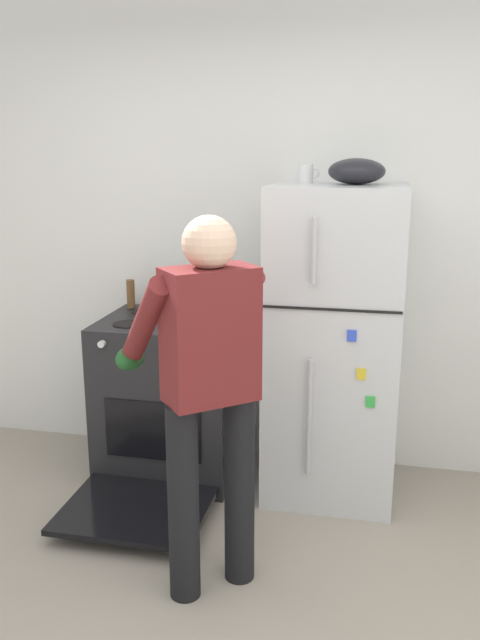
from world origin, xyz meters
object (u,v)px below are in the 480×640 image
(refrigerator, at_px, (334,343))
(red_pot, at_px, (194,313))
(stove_range, at_px, (170,399))
(pepper_mill, at_px, (131,294))
(coffee_mug, at_px, (306,174))
(person_cook, at_px, (207,374))
(mixing_bowl, at_px, (357,171))

(refrigerator, relative_size, red_pot, 4.73)
(stove_range, bearing_deg, pepper_mill, 144.00)
(refrigerator, distance_m, coffee_mug, 0.90)
(stove_range, height_order, coffee_mug, coffee_mug)
(stove_range, distance_m, pepper_mill, 0.67)
(person_cook, height_order, mixing_bowl, mixing_bowl)
(stove_range, bearing_deg, mixing_bowl, 1.03)
(refrigerator, bearing_deg, pepper_mill, 170.68)
(refrigerator, xyz_separation_m, person_cook, (-0.44, -0.97, 0.12))
(stove_range, distance_m, coffee_mug, 1.47)
(stove_range, xyz_separation_m, coffee_mug, (0.74, 0.07, 1.27))
(refrigerator, distance_m, stove_range, 1.00)
(red_pot, bearing_deg, coffee_mug, 9.74)
(refrigerator, bearing_deg, red_pot, -176.26)
(stove_range, height_order, red_pot, red_pot)
(stove_range, xyz_separation_m, pepper_mill, (-0.30, 0.22, 0.56))
(coffee_mug, bearing_deg, refrigerator, -15.83)
(refrigerator, relative_size, coffee_mug, 14.88)
(refrigerator, height_order, pepper_mill, refrigerator)
(person_cook, relative_size, mixing_bowl, 5.64)
(mixing_bowl, bearing_deg, red_pot, -176.59)
(coffee_mug, bearing_deg, stove_range, -174.77)
(red_pot, bearing_deg, stove_range, 168.68)
(mixing_bowl, bearing_deg, stove_range, -178.97)
(pepper_mill, bearing_deg, stove_range, -36.00)
(person_cook, distance_m, coffee_mug, 1.30)
(person_cook, distance_m, mixing_bowl, 1.35)
(red_pot, distance_m, pepper_mill, 0.52)
(refrigerator, distance_m, mixing_bowl, 0.90)
(refrigerator, distance_m, red_pot, 0.77)
(coffee_mug, distance_m, pepper_mill, 1.27)
(person_cook, relative_size, coffee_mug, 14.28)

